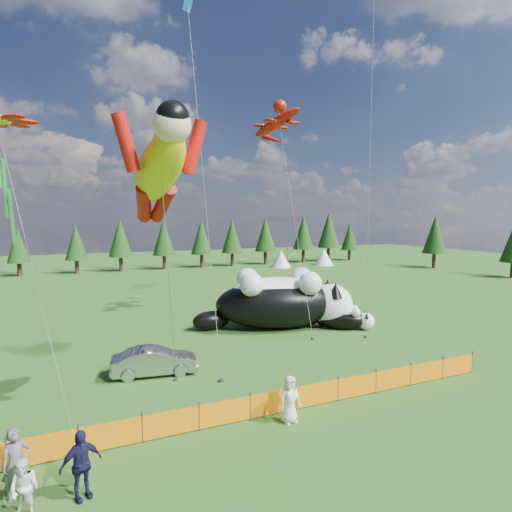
# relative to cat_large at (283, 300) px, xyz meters

# --- Properties ---
(ground) EXTENTS (160.00, 160.00, 0.00)m
(ground) POSITION_rel_cat_large_xyz_m (-6.14, -8.20, -1.96)
(ground) COLOR #143509
(ground) RESTS_ON ground
(safety_fence) EXTENTS (22.06, 0.06, 1.10)m
(safety_fence) POSITION_rel_cat_large_xyz_m (-6.14, -11.20, -1.46)
(safety_fence) COLOR #262626
(safety_fence) RESTS_ON ground
(tree_line) EXTENTS (90.00, 4.00, 8.00)m
(tree_line) POSITION_rel_cat_large_xyz_m (-6.14, 36.80, 2.04)
(tree_line) COLOR black
(tree_line) RESTS_ON ground
(festival_tents) EXTENTS (50.00, 3.20, 2.80)m
(festival_tents) POSITION_rel_cat_large_xyz_m (4.86, 31.80, -0.56)
(festival_tents) COLOR white
(festival_tents) RESTS_ON ground
(cat_large) EXTENTS (11.22, 6.20, 4.13)m
(cat_large) POSITION_rel_cat_large_xyz_m (0.00, 0.00, 0.00)
(cat_large) COLOR black
(cat_large) RESTS_ON ground
(cat_small) EXTENTS (4.00, 3.05, 1.60)m
(cat_small) POSITION_rel_cat_large_xyz_m (3.86, -2.07, -1.20)
(cat_small) COLOR black
(cat_small) RESTS_ON ground
(car) EXTENTS (4.30, 2.00, 1.36)m
(car) POSITION_rel_cat_large_xyz_m (-9.76, -5.20, -1.28)
(car) COLOR #A9A9AE
(car) RESTS_ON ground
(spectator_a) EXTENTS (0.83, 0.67, 1.98)m
(spectator_a) POSITION_rel_cat_large_xyz_m (-14.66, -12.65, -0.97)
(spectator_a) COLOR #515256
(spectator_a) RESTS_ON ground
(spectator_b) EXTENTS (0.87, 0.73, 1.55)m
(spectator_b) POSITION_rel_cat_large_xyz_m (-14.37, -13.54, -1.19)
(spectator_b) COLOR white
(spectator_b) RESTS_ON ground
(spectator_c) EXTENTS (1.28, 0.97, 1.94)m
(spectator_c) POSITION_rel_cat_large_xyz_m (-13.03, -13.36, -0.99)
(spectator_c) COLOR #141438
(spectator_c) RESTS_ON ground
(spectator_e) EXTENTS (0.93, 0.66, 1.79)m
(spectator_e) POSITION_rel_cat_large_xyz_m (-5.82, -11.94, -1.07)
(spectator_e) COLOR white
(spectator_e) RESTS_ON ground
(superhero_kite) EXTENTS (5.19, 6.00, 12.03)m
(superhero_kite) POSITION_rel_cat_large_xyz_m (-10.09, -9.54, 7.54)
(superhero_kite) COLOR yellow
(superhero_kite) RESTS_ON ground
(gecko_kite) EXTENTS (5.95, 11.75, 17.50)m
(gecko_kite) POSITION_rel_cat_large_xyz_m (1.67, 4.58, 13.36)
(gecko_kite) COLOR #B50F09
(gecko_kite) RESTS_ON ground
(diamond_kite_a) EXTENTS (1.02, 5.23, 20.12)m
(diamond_kite_a) POSITION_rel_cat_large_xyz_m (-7.17, -2.79, 16.15)
(diamond_kite_a) COLOR #0B56AE
(diamond_kite_a) RESTS_ON ground
(diamond_kite_b) EXTENTS (4.28, 5.04, 25.66)m
(diamond_kite_b) POSITION_rel_cat_large_xyz_m (7.16, -0.13, 20.52)
(diamond_kite_b) COLOR #0EABA0
(diamond_kite_b) RESTS_ON ground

